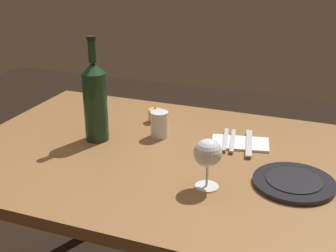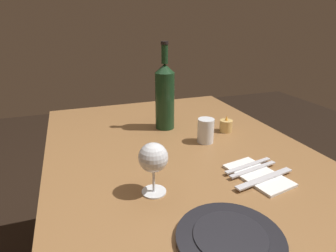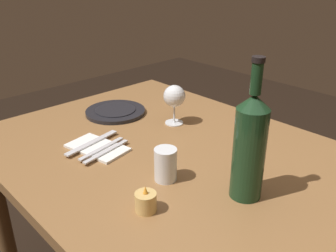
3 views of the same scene
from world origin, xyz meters
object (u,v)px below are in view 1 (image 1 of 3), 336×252
(wine_glass_left, at_px, (208,154))
(water_tumbler, at_px, (159,126))
(wine_bottle, at_px, (95,100))
(votive_candle, at_px, (155,116))
(fork_inner, at_px, (233,140))
(fork_outer, at_px, (225,139))
(folded_napkin, at_px, (240,143))
(table_knife, at_px, (249,143))
(dinner_plate, at_px, (294,182))

(wine_glass_left, xyz_separation_m, water_tumbler, (-0.25, 0.28, -0.06))
(wine_bottle, height_order, water_tumbler, wine_bottle)
(wine_bottle, bearing_deg, votive_candle, 61.10)
(fork_inner, bearing_deg, votive_candle, 164.12)
(wine_glass_left, relative_size, fork_outer, 0.80)
(folded_napkin, xyz_separation_m, fork_inner, (-0.02, -0.00, 0.01))
(table_knife, bearing_deg, wine_glass_left, -99.80)
(wine_glass_left, relative_size, water_tumbler, 1.58)
(wine_bottle, distance_m, dinner_plate, 0.68)
(wine_glass_left, height_order, votive_candle, wine_glass_left)
(fork_outer, bearing_deg, votive_candle, 162.84)
(wine_glass_left, xyz_separation_m, table_knife, (0.05, 0.31, -0.09))
(wine_glass_left, distance_m, fork_inner, 0.33)
(wine_bottle, height_order, votive_candle, wine_bottle)
(wine_glass_left, bearing_deg, folded_napkin, 85.60)
(votive_candle, distance_m, folded_napkin, 0.36)
(wine_bottle, bearing_deg, table_knife, 14.88)
(water_tumbler, xyz_separation_m, table_knife, (0.31, 0.04, -0.03))
(wine_glass_left, distance_m, fork_outer, 0.33)
(wine_bottle, distance_m, fork_outer, 0.45)
(dinner_plate, distance_m, fork_outer, 0.33)
(table_knife, bearing_deg, votive_candle, 166.36)
(water_tumbler, bearing_deg, table_knife, 6.79)
(fork_inner, height_order, table_knife, same)
(wine_bottle, height_order, dinner_plate, wine_bottle)
(fork_outer, bearing_deg, table_knife, 0.00)
(water_tumbler, height_order, fork_outer, water_tumbler)
(fork_inner, bearing_deg, dinner_plate, -43.67)
(folded_napkin, xyz_separation_m, fork_outer, (-0.05, -0.00, 0.01))
(water_tumbler, height_order, dinner_plate, water_tumbler)
(votive_candle, height_order, fork_outer, votive_candle)
(wine_glass_left, height_order, fork_inner, wine_glass_left)
(water_tumbler, relative_size, votive_candle, 1.36)
(wine_glass_left, xyz_separation_m, wine_bottle, (-0.44, 0.18, 0.04))
(fork_inner, bearing_deg, water_tumbler, -171.74)
(dinner_plate, bearing_deg, folded_napkin, 132.94)
(votive_candle, bearing_deg, wine_glass_left, -51.67)
(folded_napkin, relative_size, fork_inner, 1.15)
(fork_inner, xyz_separation_m, table_knife, (0.06, 0.00, 0.00))
(wine_glass_left, distance_m, table_knife, 0.33)
(water_tumbler, xyz_separation_m, dinner_plate, (0.47, -0.18, -0.03))
(wine_glass_left, bearing_deg, water_tumbler, 132.24)
(wine_bottle, relative_size, fork_inner, 1.97)
(water_tumbler, height_order, fork_inner, water_tumbler)
(wine_bottle, bearing_deg, folded_napkin, 15.79)
(wine_glass_left, height_order, folded_napkin, wine_glass_left)
(water_tumbler, distance_m, votive_candle, 0.14)
(wine_glass_left, relative_size, fork_inner, 0.80)
(votive_candle, height_order, folded_napkin, votive_candle)
(wine_glass_left, xyz_separation_m, votive_candle, (-0.32, 0.40, -0.08))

